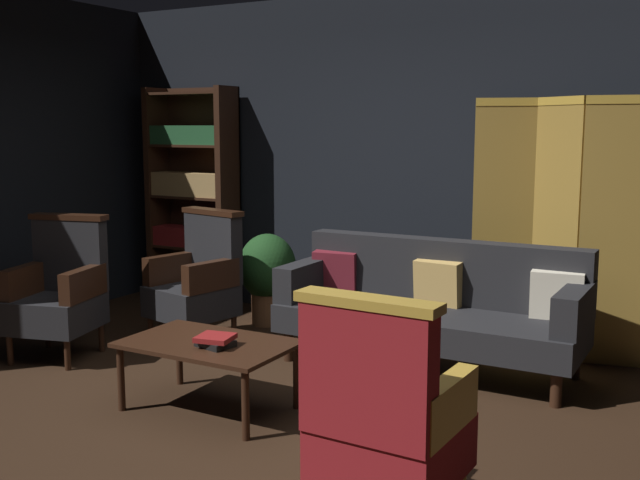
% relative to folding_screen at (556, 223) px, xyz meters
% --- Properties ---
extents(ground_plane, '(10.00, 10.00, 0.00)m').
position_rel_folding_screen_xyz_m(ground_plane, '(-1.23, -2.16, -0.99)').
color(ground_plane, black).
extents(back_wall, '(7.20, 0.10, 2.80)m').
position_rel_folding_screen_xyz_m(back_wall, '(-1.23, 0.29, 0.41)').
color(back_wall, black).
rests_on(back_wall, ground_plane).
extents(folding_screen, '(1.28, 0.30, 1.90)m').
position_rel_folding_screen_xyz_m(folding_screen, '(0.00, 0.00, 0.00)').
color(folding_screen, olive).
rests_on(folding_screen, ground_plane).
extents(bookshelf, '(0.90, 0.32, 2.05)m').
position_rel_folding_screen_xyz_m(bookshelf, '(-3.38, 0.04, 0.08)').
color(bookshelf, black).
rests_on(bookshelf, ground_plane).
extents(velvet_couch, '(2.12, 0.78, 0.88)m').
position_rel_folding_screen_xyz_m(velvet_couch, '(-0.68, -0.70, -0.53)').
color(velvet_couch, black).
rests_on(velvet_couch, ground_plane).
extents(coffee_table, '(1.00, 0.64, 0.42)m').
position_rel_folding_screen_xyz_m(coffee_table, '(-1.54, -2.16, -0.61)').
color(coffee_table, black).
rests_on(coffee_table, ground_plane).
extents(armchair_gilt_accent, '(0.61, 0.60, 1.04)m').
position_rel_folding_screen_xyz_m(armchair_gilt_accent, '(-0.06, -2.91, -0.50)').
color(armchair_gilt_accent, '#B78E33').
rests_on(armchair_gilt_accent, ground_plane).
extents(armchair_wing_left, '(0.71, 0.71, 1.04)m').
position_rel_folding_screen_xyz_m(armchair_wing_left, '(-3.16, -1.81, -0.50)').
color(armchair_wing_left, black).
rests_on(armchair_wing_left, ground_plane).
extents(armchair_wing_right, '(0.69, 0.68, 1.04)m').
position_rel_folding_screen_xyz_m(armchair_wing_right, '(-2.51, -1.02, -0.50)').
color(armchair_wing_right, black).
rests_on(armchair_wing_right, ground_plane).
extents(potted_plant, '(0.49, 0.49, 0.78)m').
position_rel_folding_screen_xyz_m(potted_plant, '(-2.33, -0.30, -0.53)').
color(potted_plant, brown).
rests_on(potted_plant, ground_plane).
extents(book_black_cloth, '(0.23, 0.20, 0.04)m').
position_rel_folding_screen_xyz_m(book_black_cloth, '(-1.45, -2.22, -0.55)').
color(book_black_cloth, black).
rests_on(book_black_cloth, coffee_table).
extents(book_red_leather, '(0.23, 0.22, 0.03)m').
position_rel_folding_screen_xyz_m(book_red_leather, '(-1.45, -2.22, -0.51)').
color(book_red_leather, maroon).
rests_on(book_red_leather, book_black_cloth).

